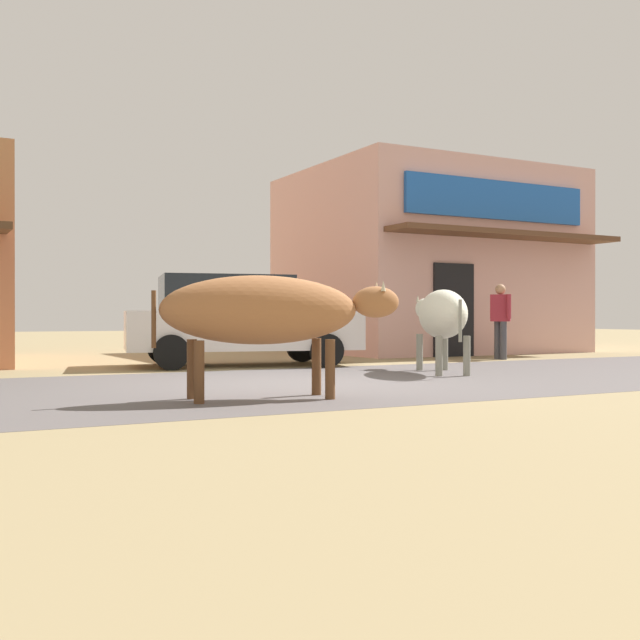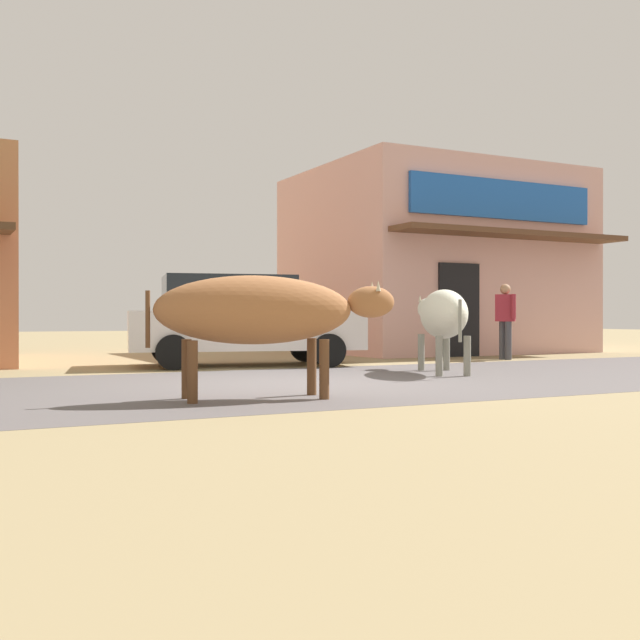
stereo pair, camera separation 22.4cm
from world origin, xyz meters
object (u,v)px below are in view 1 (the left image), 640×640
parked_hatchback_car (237,320)px  cow_far_dark (441,315)px  pedestrian_by_shop (500,315)px  cow_near_brown (266,311)px

parked_hatchback_car → cow_far_dark: (2.21, -3.20, 0.08)m
parked_hatchback_car → pedestrian_by_shop: parked_hatchback_car is taller
pedestrian_by_shop → cow_near_brown: bearing=-147.3°
cow_far_dark → pedestrian_by_shop: pedestrian_by_shop is taller
parked_hatchback_car → cow_near_brown: 5.81m
cow_near_brown → parked_hatchback_car: bearing=71.1°
cow_near_brown → cow_far_dark: size_ratio=1.12×
cow_far_dark → pedestrian_by_shop: bearing=36.4°
cow_far_dark → parked_hatchback_car: bearing=124.6°
parked_hatchback_car → cow_far_dark: bearing=-55.4°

